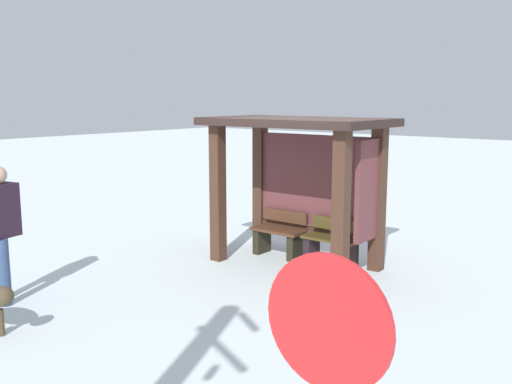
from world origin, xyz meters
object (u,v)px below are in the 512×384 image
bus_shelter (304,160)px  bench_center_inside (331,246)px  person_walking (1,223)px  bench_left_inside (279,237)px

bus_shelter → bench_center_inside: bearing=17.7°
bus_shelter → person_walking: 4.35m
person_walking → bench_left_inside: bearing=69.3°
bus_shelter → person_walking: size_ratio=1.56×
bus_shelter → bench_left_inside: bus_shelter is taller
bench_center_inside → person_walking: size_ratio=0.51×
bus_shelter → bench_center_inside: 1.39m
bench_center_inside → person_walking: (-2.47, -3.92, 0.71)m
bus_shelter → bench_left_inside: size_ratio=3.08×
person_walking → bus_shelter: bearing=61.6°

